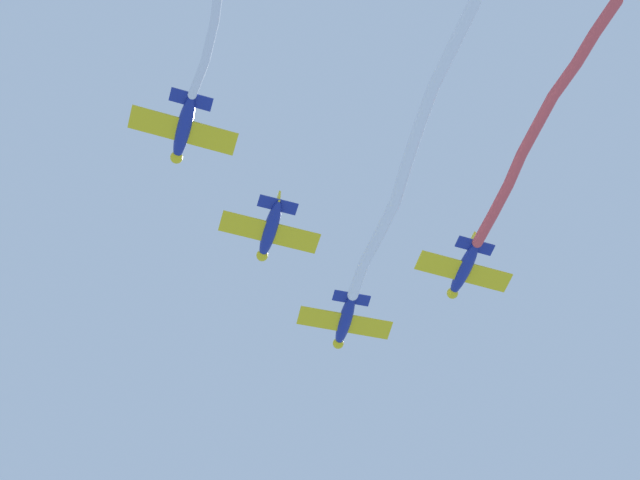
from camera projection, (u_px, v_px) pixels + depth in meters
name	position (u px, v px, depth m)	size (l,w,h in m)	color
airplane_lead	(345.00, 321.00, 74.47)	(5.75, 7.66, 1.90)	navy
smoke_trail_lead	(406.00, 163.00, 66.36)	(25.60, 1.61, 1.32)	white
airplane_left_wing	(270.00, 231.00, 69.75)	(5.65, 7.58, 1.90)	navy
airplane_right_wing	(464.00, 270.00, 72.09)	(5.62, 7.55, 1.90)	navy
smoke_trail_right_wing	(540.00, 128.00, 66.34)	(20.67, 2.39, 2.13)	#DB4C4C
airplane_slot	(184.00, 129.00, 64.78)	(5.62, 7.56, 1.90)	navy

